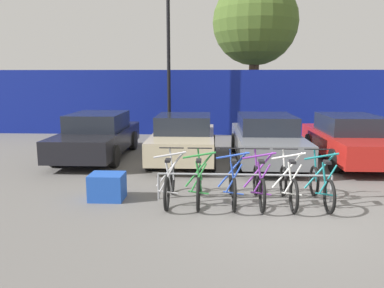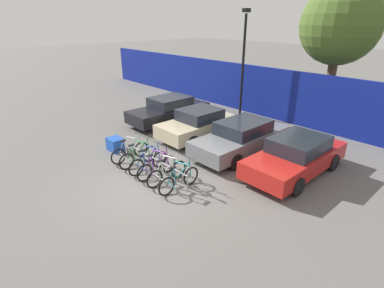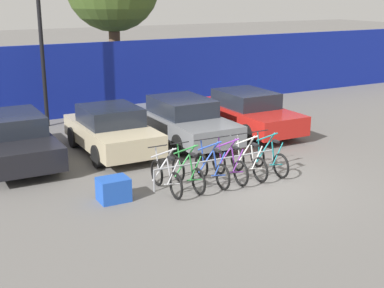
{
  "view_description": "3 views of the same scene",
  "coord_description": "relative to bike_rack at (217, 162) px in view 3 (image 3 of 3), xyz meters",
  "views": [
    {
      "loc": [
        -1.38,
        -6.81,
        2.55
      ],
      "look_at": [
        -1.75,
        0.73,
        1.17
      ],
      "focal_mm": 35.0,
      "sensor_mm": 36.0,
      "label": 1
    },
    {
      "loc": [
        7.53,
        -4.99,
        5.3
      ],
      "look_at": [
        -0.05,
        1.92,
        0.98
      ],
      "focal_mm": 28.0,
      "sensor_mm": 36.0,
      "label": 2
    },
    {
      "loc": [
        -7.47,
        -10.43,
        4.69
      ],
      "look_at": [
        -1.27,
        0.91,
        0.98
      ],
      "focal_mm": 50.0,
      "sensor_mm": 36.0,
      "label": 3
    }
  ],
  "objects": [
    {
      "name": "bicycle_purple",
      "position": [
        0.28,
        -0.15,
        -0.11
      ],
      "size": [
        0.68,
        1.71,
        1.05
      ],
      "rotation": [
        0.0,
        0.0,
        0.04
      ],
      "color": "black",
      "rests_on": "ground"
    },
    {
      "name": "car_beige",
      "position": [
        -1.5,
        3.6,
        0.2
      ],
      "size": [
        1.91,
        3.95,
        1.4
      ],
      "color": "#C1B28E",
      "rests_on": "ground"
    },
    {
      "name": "cargo_crate",
      "position": [
        -2.84,
        -0.07,
        -0.21
      ],
      "size": [
        0.7,
        0.56,
        0.55
      ],
      "primitive_type": "cube",
      "color": "blue",
      "rests_on": "ground"
    },
    {
      "name": "bicycle_white",
      "position": [
        0.87,
        -0.15,
        -0.11
      ],
      "size": [
        0.68,
        1.71,
        1.05
      ],
      "rotation": [
        0.0,
        0.0,
        0.02
      ],
      "color": "black",
      "rests_on": "ground"
    },
    {
      "name": "bicycle_teal",
      "position": [
        1.53,
        -0.15,
        -0.11
      ],
      "size": [
        0.68,
        1.71,
        1.05
      ],
      "rotation": [
        0.0,
        0.0,
        -0.02
      ],
      "color": "black",
      "rests_on": "ground"
    },
    {
      "name": "bicycle_silver",
      "position": [
        -1.53,
        -0.15,
        -0.11
      ],
      "size": [
        0.68,
        1.71,
        1.05
      ],
      "rotation": [
        0.0,
        0.0,
        0.05
      ],
      "color": "black",
      "rests_on": "ground"
    },
    {
      "name": "ground_plane",
      "position": [
        0.67,
        -0.68,
        -0.48
      ],
      "size": [
        120.0,
        120.0,
        0.0
      ],
      "primitive_type": "plane",
      "color": "#605E5B"
    },
    {
      "name": "bicycle_green",
      "position": [
        -0.92,
        -0.15,
        -0.11
      ],
      "size": [
        0.68,
        1.71,
        1.05
      ],
      "rotation": [
        0.0,
        0.0,
        0.06
      ],
      "color": "black",
      "rests_on": "ground"
    },
    {
      "name": "bicycle_blue",
      "position": [
        -0.25,
        -0.15,
        -0.11
      ],
      "size": [
        0.68,
        1.71,
        1.05
      ],
      "rotation": [
        0.0,
        0.0,
        0.03
      ],
      "color": "black",
      "rests_on": "ground"
    },
    {
      "name": "hoarding_wall",
      "position": [
        0.67,
        8.82,
        0.92
      ],
      "size": [
        36.0,
        0.16,
        2.8
      ],
      "primitive_type": "cube",
      "color": "navy",
      "rests_on": "ground"
    },
    {
      "name": "bike_rack",
      "position": [
        0.0,
        0.0,
        0.0
      ],
      "size": [
        3.6,
        0.04,
        0.57
      ],
      "color": "gray",
      "rests_on": "ground"
    },
    {
      "name": "car_black",
      "position": [
        -4.26,
        4.03,
        0.21
      ],
      "size": [
        1.91,
        4.52,
        1.4
      ],
      "color": "black",
      "rests_on": "ground"
    },
    {
      "name": "lamp_post",
      "position": [
        -2.4,
        7.83,
        2.76
      ],
      "size": [
        0.24,
        0.44,
        5.79
      ],
      "color": "black",
      "rests_on": "ground"
    },
    {
      "name": "car_red",
      "position": [
        3.48,
        3.76,
        0.21
      ],
      "size": [
        1.91,
        4.47,
        1.4
      ],
      "color": "red",
      "rests_on": "ground"
    },
    {
      "name": "car_grey",
      "position": [
        0.98,
        3.72,
        0.21
      ],
      "size": [
        1.91,
        4.6,
        1.4
      ],
      "color": "slate",
      "rests_on": "ground"
    }
  ]
}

